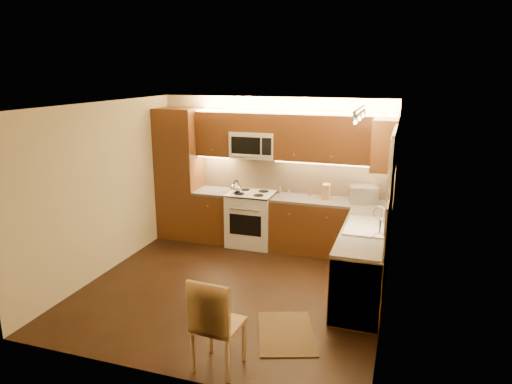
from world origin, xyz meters
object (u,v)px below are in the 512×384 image
(stove, at_px, (252,219))
(microwave, at_px, (254,145))
(soap_bottle, at_px, (387,212))
(knife_block, at_px, (326,191))
(sink, at_px, (366,221))
(dining_chair, at_px, (218,322))
(kettle, at_px, (236,186))
(toaster_oven, at_px, (363,194))

(stove, distance_m, microwave, 1.27)
(stove, height_order, soap_bottle, soap_bottle)
(stove, relative_size, knife_block, 3.76)
(knife_block, distance_m, soap_bottle, 1.26)
(stove, relative_size, soap_bottle, 4.56)
(sink, height_order, dining_chair, sink)
(stove, height_order, sink, sink)
(knife_block, distance_m, dining_chair, 3.53)
(soap_bottle, bearing_deg, sink, -133.08)
(microwave, bearing_deg, stove, -90.00)
(microwave, xyz_separation_m, soap_bottle, (2.24, -0.82, -0.72))
(kettle, distance_m, toaster_oven, 2.09)
(knife_block, height_order, dining_chair, knife_block)
(kettle, distance_m, dining_chair, 3.48)
(stove, height_order, kettle, kettle)
(kettle, xyz_separation_m, toaster_oven, (2.08, 0.20, -0.01))
(dining_chair, bearing_deg, stove, 107.21)
(toaster_oven, relative_size, knife_block, 1.75)
(knife_block, relative_size, soap_bottle, 1.21)
(microwave, height_order, soap_bottle, microwave)
(microwave, relative_size, toaster_oven, 1.78)
(knife_block, xyz_separation_m, dining_chair, (-0.45, -3.46, -0.52))
(kettle, bearing_deg, dining_chair, -60.39)
(stove, bearing_deg, sink, -29.36)
(sink, height_order, soap_bottle, soap_bottle)
(sink, bearing_deg, kettle, 155.37)
(sink, distance_m, soap_bottle, 0.50)
(dining_chair, bearing_deg, toaster_oven, 77.30)
(dining_chair, bearing_deg, soap_bottle, 65.72)
(knife_block, bearing_deg, toaster_oven, -2.22)
(toaster_oven, relative_size, soap_bottle, 2.12)
(stove, bearing_deg, toaster_oven, 3.16)
(sink, relative_size, knife_block, 3.52)
(kettle, height_order, soap_bottle, kettle)
(microwave, bearing_deg, kettle, -136.96)
(sink, relative_size, toaster_oven, 2.01)
(toaster_oven, height_order, dining_chair, toaster_oven)
(knife_block, bearing_deg, kettle, -176.38)
(knife_block, bearing_deg, microwave, 174.49)
(stove, bearing_deg, kettle, -158.92)
(sink, distance_m, kettle, 2.47)
(microwave, xyz_separation_m, dining_chair, (0.80, -3.51, -1.22))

